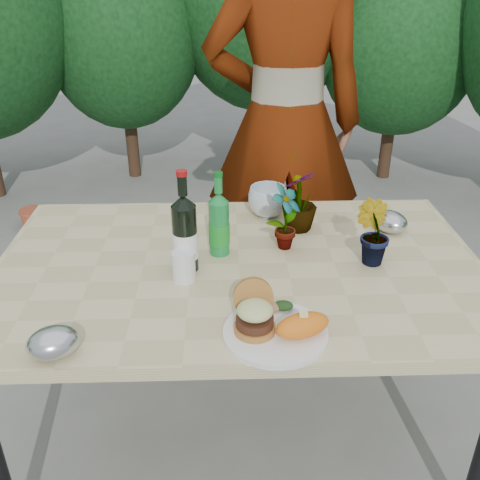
{
  "coord_description": "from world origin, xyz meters",
  "views": [
    {
      "loc": [
        -0.05,
        -1.51,
        1.64
      ],
      "look_at": [
        0.0,
        -0.08,
        0.88
      ],
      "focal_mm": 40.0,
      "sensor_mm": 36.0,
      "label": 1
    }
  ],
  "objects_px": {
    "wine_bottle": "(185,235)",
    "person": "(284,124)",
    "patio_table": "(239,278)",
    "dinner_plate": "(275,333)"
  },
  "relations": [
    {
      "from": "wine_bottle",
      "to": "person",
      "type": "relative_size",
      "value": 0.17
    },
    {
      "from": "patio_table",
      "to": "person",
      "type": "height_order",
      "value": "person"
    },
    {
      "from": "dinner_plate",
      "to": "person",
      "type": "xyz_separation_m",
      "value": [
        0.14,
        1.19,
        0.23
      ]
    },
    {
      "from": "patio_table",
      "to": "dinner_plate",
      "type": "distance_m",
      "value": 0.39
    },
    {
      "from": "wine_bottle",
      "to": "person",
      "type": "height_order",
      "value": "person"
    },
    {
      "from": "patio_table",
      "to": "dinner_plate",
      "type": "xyz_separation_m",
      "value": [
        0.08,
        -0.38,
        0.06
      ]
    },
    {
      "from": "patio_table",
      "to": "wine_bottle",
      "type": "height_order",
      "value": "wine_bottle"
    },
    {
      "from": "patio_table",
      "to": "person",
      "type": "distance_m",
      "value": 0.89
    },
    {
      "from": "patio_table",
      "to": "wine_bottle",
      "type": "bearing_deg",
      "value": -171.64
    },
    {
      "from": "dinner_plate",
      "to": "patio_table",
      "type": "bearing_deg",
      "value": 102.48
    }
  ]
}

